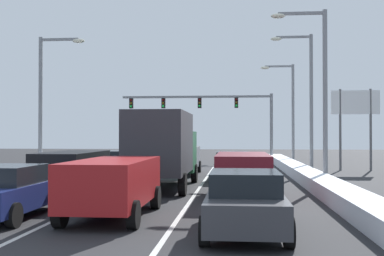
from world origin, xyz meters
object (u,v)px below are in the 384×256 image
object	(u,v)px
box_truck_center_lane_second	(163,146)
suv_gray_center_lane_third	(181,158)
sedan_silver_right_lane_third	(233,166)
roadside_sign_right	(355,111)
sedan_charcoal_right_lane_nearest	(245,202)
sedan_navy_left_lane_nearest	(8,191)
suv_black_left_lane_second	(73,167)
suv_maroon_right_lane_second	(243,171)
sedan_white_left_lane_third	(112,164)
street_lamp_right_near	(317,80)
street_lamp_right_mid	(306,91)
street_lamp_right_far	(288,105)
street_lamp_left_mid	(47,93)
traffic_light_gantry	(214,108)
suv_red_center_lane_nearest	(113,182)

from	to	relation	value
box_truck_center_lane_second	suv_gray_center_lane_third	distance (m)	7.91
sedan_silver_right_lane_third	roadside_sign_right	world-z (taller)	roadside_sign_right
sedan_charcoal_right_lane_nearest	sedan_navy_left_lane_nearest	world-z (taller)	same
suv_gray_center_lane_third	suv_black_left_lane_second	distance (m)	9.77
suv_maroon_right_lane_second	suv_black_left_lane_second	xyz separation A→B (m)	(-7.19, 1.55, 0.00)
sedan_white_left_lane_third	street_lamp_right_near	xyz separation A→B (m)	(10.81, -3.31, 4.22)
suv_black_left_lane_second	street_lamp_right_mid	world-z (taller)	street_lamp_right_mid
street_lamp_right_near	street_lamp_right_far	bearing A→B (deg)	88.88
sedan_navy_left_lane_nearest	suv_black_left_lane_second	xyz separation A→B (m)	(-0.38, 6.58, 0.25)
street_lamp_right_mid	street_lamp_left_mid	size ratio (longest dim) A/B	1.11
suv_gray_center_lane_third	street_lamp_right_far	distance (m)	12.79
suv_black_left_lane_second	street_lamp_right_mid	size ratio (longest dim) A/B	0.56
street_lamp_right_mid	street_lamp_left_mid	distance (m)	15.78
sedan_charcoal_right_lane_nearest	traffic_light_gantry	bearing A→B (deg)	93.93
sedan_silver_right_lane_third	traffic_light_gantry	xyz separation A→B (m)	(-1.87, 18.93, 4.12)
suv_red_center_lane_nearest	street_lamp_left_mid	bearing A→B (deg)	119.47
sedan_charcoal_right_lane_nearest	traffic_light_gantry	size ratio (longest dim) A/B	0.32
suv_maroon_right_lane_second	suv_gray_center_lane_third	distance (m)	11.21
traffic_light_gantry	sedan_charcoal_right_lane_nearest	bearing A→B (deg)	-86.07
sedan_white_left_lane_third	street_lamp_right_near	world-z (taller)	street_lamp_right_near
roadside_sign_right	street_lamp_right_mid	bearing A→B (deg)	-147.62
suv_red_center_lane_nearest	box_truck_center_lane_second	world-z (taller)	box_truck_center_lane_second
suv_red_center_lane_nearest	traffic_light_gantry	distance (m)	31.07
street_lamp_right_far	street_lamp_left_mid	xyz separation A→B (m)	(-14.78, -12.48, -0.05)
box_truck_center_lane_second	street_lamp_right_near	distance (m)	7.98
box_truck_center_lane_second	sedan_white_left_lane_third	world-z (taller)	box_truck_center_lane_second
sedan_navy_left_lane_nearest	sedan_white_left_lane_third	bearing A→B (deg)	91.71
sedan_silver_right_lane_third	street_lamp_right_mid	xyz separation A→B (m)	(4.59, 5.41, 4.45)
suv_maroon_right_lane_second	traffic_light_gantry	distance (m)	26.45
suv_red_center_lane_nearest	sedan_silver_right_lane_third	bearing A→B (deg)	74.11
sedan_white_left_lane_third	roadside_sign_right	world-z (taller)	roadside_sign_right
sedan_charcoal_right_lane_nearest	suv_black_left_lane_second	bearing A→B (deg)	131.20
suv_maroon_right_lane_second	street_lamp_left_mid	world-z (taller)	street_lamp_left_mid
street_lamp_right_mid	street_lamp_right_far	world-z (taller)	street_lamp_right_mid
sedan_charcoal_right_lane_nearest	sedan_silver_right_lane_third	world-z (taller)	same
sedan_silver_right_lane_third	street_lamp_right_mid	world-z (taller)	street_lamp_right_mid
suv_maroon_right_lane_second	box_truck_center_lane_second	world-z (taller)	box_truck_center_lane_second
sedan_charcoal_right_lane_nearest	suv_black_left_lane_second	world-z (taller)	suv_black_left_lane_second
sedan_charcoal_right_lane_nearest	sedan_navy_left_lane_nearest	bearing A→B (deg)	166.76
suv_gray_center_lane_third	street_lamp_right_far	bearing A→B (deg)	52.24
traffic_light_gantry	street_lamp_left_mid	xyz separation A→B (m)	(-8.58, -18.27, -0.12)
suv_gray_center_lane_third	street_lamp_left_mid	world-z (taller)	street_lamp_left_mid
suv_maroon_right_lane_second	sedan_silver_right_lane_third	world-z (taller)	suv_maroon_right_lane_second
suv_black_left_lane_second	traffic_light_gantry	size ratio (longest dim) A/B	0.35
roadside_sign_right	street_lamp_right_near	bearing A→B (deg)	-112.59
suv_maroon_right_lane_second	street_lamp_right_far	size ratio (longest dim) A/B	0.61
suv_maroon_right_lane_second	traffic_light_gantry	xyz separation A→B (m)	(-2.29, 26.07, 3.87)
sedan_navy_left_lane_nearest	street_lamp_right_near	distance (m)	14.93
suv_red_center_lane_nearest	suv_gray_center_lane_third	xyz separation A→B (m)	(0.23, 15.35, 0.00)
street_lamp_left_mid	sedan_silver_right_lane_third	bearing A→B (deg)	-3.66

